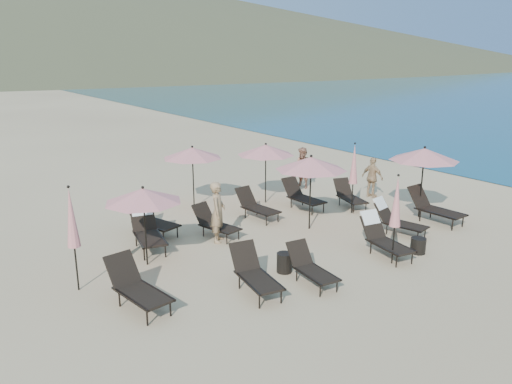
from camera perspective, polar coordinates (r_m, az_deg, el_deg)
ground at (r=13.84m, az=12.30°, el=-6.85°), size 800.00×800.00×0.00m
volcanic_headland at (r=322.30m, az=-21.10°, el=18.18°), size 690.00×690.00×55.00m
lounger_0 at (r=10.94m, az=-13.50°, el=-10.43°), size 0.93×1.83×1.00m
lounger_1 at (r=11.31m, az=-0.18°, el=-9.20°), size 0.87×1.74×0.96m
lounger_2 at (r=11.79m, az=6.27°, el=-8.50°), size 0.70×1.53×0.85m
lounger_3 at (r=13.73m, az=14.29°, el=-4.93°), size 0.86×1.76×1.05m
lounger_4 at (r=15.40m, az=15.70°, el=-2.88°), size 0.93×1.70×1.00m
lounger_5 at (r=16.84m, az=19.67°, el=-1.61°), size 0.79×1.87×1.05m
lounger_6 at (r=14.11m, az=-12.39°, el=-4.05°), size 1.00×1.93×1.14m
lounger_7 at (r=15.08m, az=-11.97°, el=-3.05°), size 1.20×1.88×1.01m
lounger_8 at (r=14.67m, az=-4.73°, el=-3.52°), size 0.94×1.64×0.89m
lounger_9 at (r=16.20m, az=0.01°, el=-1.54°), size 0.82×1.69×0.94m
lounger_10 at (r=17.34m, az=5.28°, el=-0.40°), size 0.71×1.73×0.98m
lounger_11 at (r=17.75m, az=10.61°, el=-0.37°), size 0.99×1.66×0.89m
umbrella_open_0 at (r=12.53m, az=-12.77°, el=-0.38°), size 1.93×1.93×2.07m
umbrella_open_1 at (r=14.91m, az=6.31°, el=3.26°), size 2.15×2.15×2.32m
umbrella_open_2 at (r=16.82m, az=18.67°, el=4.09°), size 2.20×2.20×2.37m
umbrella_open_3 at (r=17.17m, az=-7.29°, el=4.46°), size 2.04×2.04×2.20m
umbrella_open_4 at (r=17.63m, az=1.12°, el=4.84°), size 2.03×2.03×2.18m
umbrella_closed_0 at (r=12.83m, az=15.75°, el=-1.12°), size 0.28×0.28×2.35m
umbrella_closed_1 at (r=16.76m, az=11.13°, el=3.11°), size 0.28×0.28×2.41m
umbrella_closed_2 at (r=11.62m, az=-20.33°, el=-2.84°), size 0.29×0.29×2.46m
side_table_0 at (r=12.35m, az=3.26°, el=-8.06°), size 0.38×0.38×0.49m
side_table_1 at (r=14.16m, az=18.05°, el=-5.84°), size 0.41×0.41×0.42m
beachgoer_a at (r=14.13m, az=-4.38°, el=-2.29°), size 0.73×0.76×1.75m
beachgoer_b at (r=19.99m, az=5.36°, el=2.76°), size 0.70×0.85×1.63m
beachgoer_c at (r=19.06m, az=13.16°, el=1.63°), size 0.51×0.94×1.52m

